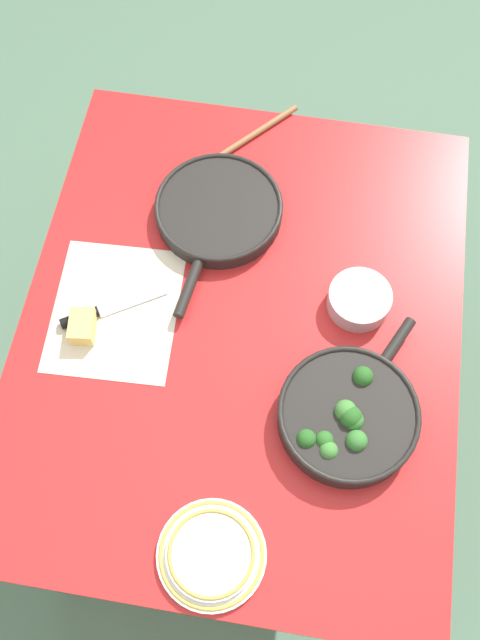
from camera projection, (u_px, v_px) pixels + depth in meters
name	position (u px, v px, depth m)	size (l,w,h in m)	color
ground_plane	(240.00, 424.00, 2.25)	(14.00, 14.00, 0.00)	#51755B
dining_table_red	(240.00, 339.00, 1.63)	(1.19, 0.96, 0.76)	red
skillet_broccoli	(348.00, 416.00, 1.44)	(0.38, 0.29, 0.08)	black
skillet_eggs	(218.00, 211.00, 1.65)	(0.44, 0.30, 0.04)	black
wooden_spoon	(224.00, 153.00, 1.74)	(0.30, 0.27, 0.02)	#996B42
parchment_sheet	(115.00, 310.00, 1.57)	(0.34, 0.29, 0.00)	beige
grater_knife	(98.00, 312.00, 1.56)	(0.15, 0.22, 0.02)	silver
cheese_block	(82.00, 326.00, 1.53)	(0.08, 0.06, 0.04)	#EACC66
dinner_plate_stack	(211.00, 554.00, 1.34)	(0.21, 0.21, 0.03)	white
prep_bowl_steel	(359.00, 300.00, 1.55)	(0.14, 0.14, 0.05)	#B7B7BC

